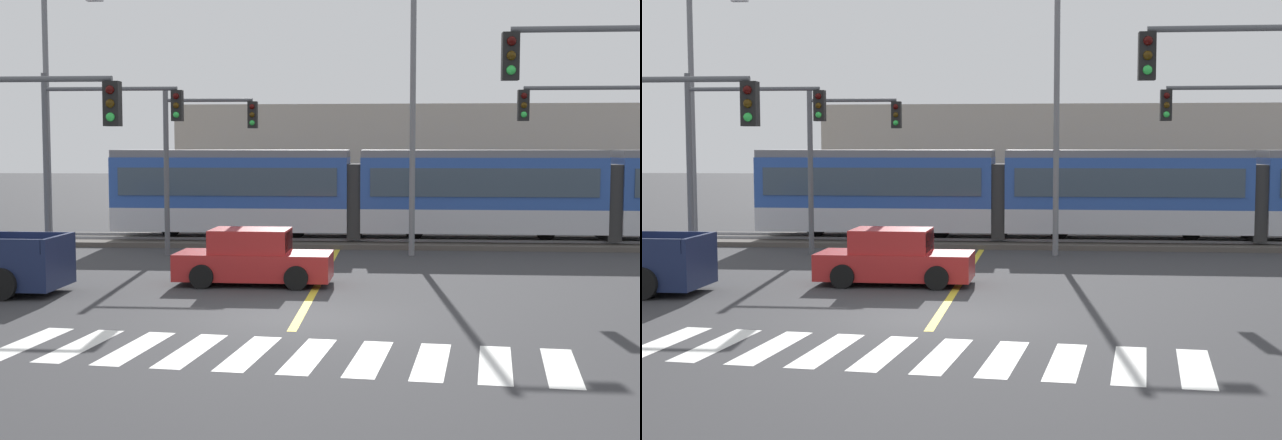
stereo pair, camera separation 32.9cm
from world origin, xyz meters
TOP-DOWN VIEW (x-y plane):
  - ground_plane at (0.00, 0.00)m, footprint 200.00×200.00m
  - track_bed at (0.00, 14.93)m, footprint 120.00×4.00m
  - rail_near at (0.00, 14.21)m, footprint 120.00×0.08m
  - rail_far at (0.00, 15.65)m, footprint 120.00×0.08m
  - light_rail_tram at (5.30, 14.93)m, footprint 28.00×2.64m
  - crosswalk_stripe_0 at (-4.92, -2.91)m, footprint 0.85×2.84m
  - crosswalk_stripe_1 at (-3.83, -3.03)m, footprint 0.85×2.84m
  - crosswalk_stripe_2 at (-2.73, -3.14)m, footprint 0.85×2.84m
  - crosswalk_stripe_3 at (-1.64, -3.26)m, footprint 0.85×2.84m
  - crosswalk_stripe_4 at (-0.55, -3.38)m, footprint 0.85×2.84m
  - crosswalk_stripe_5 at (0.55, -3.49)m, footprint 0.85×2.84m
  - crosswalk_stripe_6 at (1.64, -3.61)m, footprint 0.85×2.84m
  - crosswalk_stripe_7 at (2.73, -3.73)m, footprint 0.85×2.84m
  - crosswalk_stripe_8 at (3.83, -3.84)m, footprint 0.85×2.84m
  - crosswalk_stripe_9 at (4.92, -3.96)m, footprint 0.85×2.84m
  - lane_centre_line at (0.00, 5.75)m, footprint 0.20×14.37m
  - sedan_crossing at (-1.75, 4.65)m, footprint 4.23×1.97m
  - traffic_light_near_right at (6.54, -1.82)m, footprint 3.75×0.38m
  - traffic_light_mid_left at (-6.83, 6.62)m, footprint 4.25×0.38m
  - traffic_light_mid_right at (8.32, 7.39)m, footprint 4.25×0.38m
  - traffic_light_far_left at (-4.65, 10.82)m, footprint 3.25×0.38m
  - traffic_light_near_left at (-5.80, -1.55)m, footprint 3.75×0.38m
  - street_lamp_west at (-10.15, 11.88)m, footprint 2.22×0.28m
  - street_lamp_centre at (2.81, 11.49)m, footprint 1.90×0.28m
  - building_backdrop_far at (4.42, 25.74)m, footprint 25.73×6.00m

SIDE VIEW (x-z plane):
  - ground_plane at x=0.00m, z-range 0.00..0.00m
  - lane_centre_line at x=0.00m, z-range 0.00..0.01m
  - crosswalk_stripe_0 at x=-4.92m, z-range 0.00..0.01m
  - crosswalk_stripe_1 at x=-3.83m, z-range 0.00..0.01m
  - crosswalk_stripe_2 at x=-2.73m, z-range 0.00..0.01m
  - crosswalk_stripe_3 at x=-1.64m, z-range 0.00..0.01m
  - crosswalk_stripe_4 at x=-0.55m, z-range 0.00..0.01m
  - crosswalk_stripe_5 at x=0.55m, z-range 0.00..0.01m
  - crosswalk_stripe_6 at x=1.64m, z-range 0.00..0.01m
  - crosswalk_stripe_7 at x=2.73m, z-range 0.00..0.01m
  - crosswalk_stripe_8 at x=3.83m, z-range 0.00..0.01m
  - crosswalk_stripe_9 at x=4.92m, z-range 0.00..0.01m
  - track_bed at x=0.00m, z-range 0.00..0.18m
  - rail_near at x=0.00m, z-range 0.18..0.28m
  - rail_far at x=0.00m, z-range 0.18..0.28m
  - sedan_crossing at x=-1.75m, z-range -0.06..1.46m
  - light_rail_tram at x=5.30m, z-range 0.33..3.76m
  - building_backdrop_far at x=4.42m, z-range 0.00..5.73m
  - traffic_light_near_left at x=-5.80m, z-range 0.86..6.55m
  - traffic_light_far_left at x=-4.65m, z-range 0.90..6.65m
  - traffic_light_mid_right at x=8.32m, z-range 0.99..6.86m
  - traffic_light_mid_left at x=-6.83m, z-range 0.97..6.88m
  - traffic_light_near_right at x=6.54m, z-range 0.98..7.50m
  - street_lamp_centre at x=2.81m, z-range 0.55..9.78m
  - street_lamp_west at x=-10.15m, z-range 0.59..9.83m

